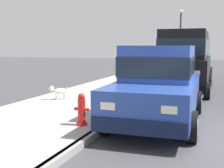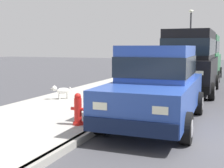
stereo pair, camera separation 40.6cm
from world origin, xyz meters
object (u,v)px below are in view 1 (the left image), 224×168
at_px(fire_hydrant, 82,110).
at_px(car_blue_sedan, 159,84).
at_px(street_lamp, 180,33).
at_px(car_green_van, 194,55).
at_px(dog_white, 59,91).
at_px(car_black_van, 185,59).

bearing_deg(fire_hydrant, car_blue_sedan, 42.94).
bearing_deg(street_lamp, fire_hydrant, -90.33).
bearing_deg(car_blue_sedan, fire_hydrant, -137.06).
relative_size(car_blue_sedan, car_green_van, 0.94).
height_order(car_blue_sedan, fire_hydrant, car_blue_sedan).
relative_size(fire_hydrant, street_lamp, 0.16).
xyz_separation_m(car_green_van, dog_white, (-3.60, -9.59, -0.97)).
distance_m(car_black_van, street_lamp, 10.58).
xyz_separation_m(car_blue_sedan, car_black_van, (0.08, 5.39, 0.41)).
xyz_separation_m(fire_hydrant, street_lamp, (0.10, 17.13, 2.43)).
height_order(car_blue_sedan, car_black_van, car_black_van).
bearing_deg(car_green_van, car_blue_sedan, -89.93).
relative_size(car_black_van, dog_white, 8.03).
bearing_deg(car_blue_sedan, car_green_van, 90.07).
bearing_deg(car_black_van, fire_hydrant, -102.93).
relative_size(car_blue_sedan, fire_hydrant, 6.40).
relative_size(car_green_van, dog_white, 8.04).
height_order(car_black_van, car_green_van, same).
distance_m(car_blue_sedan, car_green_van, 11.00).
bearing_deg(car_green_van, car_black_van, -89.05).
bearing_deg(car_blue_sedan, car_black_van, 89.16).
bearing_deg(car_blue_sedan, street_lamp, 94.98).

